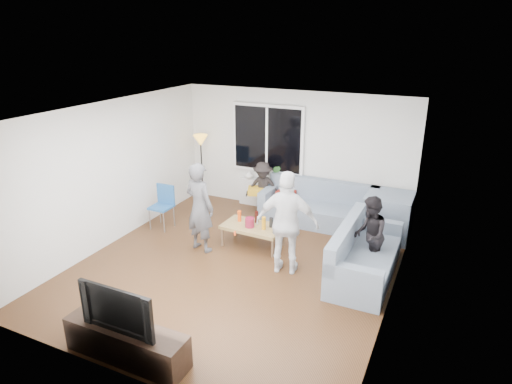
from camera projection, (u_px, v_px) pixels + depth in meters
The scene contains 31 objects.
floor at pixel (236, 267), 7.45m from camera, with size 5.00×5.50×0.04m, color #56351C.
ceiling at pixel (233, 110), 6.54m from camera, with size 5.00×5.50×0.04m, color white.
wall_back at pixel (295, 152), 9.35m from camera, with size 5.00×0.04×2.60m, color silver.
wall_front at pixel (111, 278), 4.64m from camera, with size 5.00×0.04×2.60m, color silver.
wall_left at pixel (111, 173), 7.99m from camera, with size 0.04×5.50×2.60m, color silver.
wall_right at pixel (399, 222), 5.99m from camera, with size 0.04×5.50×2.60m, color silver.
window_frame at pixel (268, 139), 9.43m from camera, with size 1.62×0.06×1.47m, color white.
window_glass at pixel (267, 139), 9.40m from camera, with size 1.50×0.02×1.35m, color black.
window_mullion at pixel (267, 139), 9.39m from camera, with size 0.05×0.03×1.35m, color white.
radiator at pixel (266, 194), 9.83m from camera, with size 1.30×0.12×0.62m, color silver.
potted_plant at pixel (276, 174), 9.54m from camera, with size 0.21×0.17×0.39m, color #2D5E25.
vase at pixel (249, 175), 9.82m from camera, with size 0.17×0.17×0.18m, color white.
sofa_back_section at pixel (318, 204), 8.95m from camera, with size 2.30×0.85×0.85m, color slate, non-canonical shape.
sofa_right_section at pixel (366, 252), 7.04m from camera, with size 0.85×2.00×0.85m, color slate, non-canonical shape.
sofa_corner at pixel (388, 216), 8.40m from camera, with size 0.85×0.85×0.85m, color slate.
cushion_yellow at pixel (257, 191), 9.44m from camera, with size 0.38×0.32×0.14m, color gold.
cushion_red at pixel (286, 194), 9.25m from camera, with size 0.36×0.30×0.13m, color maroon.
coffee_table at pixel (253, 236), 8.10m from camera, with size 1.10×0.60×0.40m, color #A3874F.
pitcher at pixel (250, 222), 7.95m from camera, with size 0.17×0.17×0.17m, color maroon.
side_chair at pixel (161, 208), 8.76m from camera, with size 0.40×0.40×0.86m, color #225695, non-canonical shape.
floor_lamp at pixel (202, 169), 9.96m from camera, with size 0.32×0.32×1.56m, color yellow, non-canonical shape.
player_left at pixel (200, 207), 7.75m from camera, with size 0.59×0.39×1.63m, color #48484C.
player_right at pixel (287, 223), 7.01m from camera, with size 1.01×0.42×1.72m, color silver.
spectator_right at pixel (369, 235), 7.09m from camera, with size 0.63×0.49×1.29m, color black.
spectator_back at pixel (263, 188), 9.41m from camera, with size 0.74×0.42×1.14m, color black.
tv_console at pixel (127, 342), 5.31m from camera, with size 1.60×0.40×0.44m, color #2F1F17.
television at pixel (122, 306), 5.13m from camera, with size 1.02×0.13×0.59m, color black.
bottle_c at pixel (257, 217), 8.12m from camera, with size 0.07×0.07×0.22m, color black.
bottle_d at pixel (264, 223), 7.84m from camera, with size 0.07×0.07×0.24m, color orange.
bottle_a at pixel (239, 216), 8.18m from camera, with size 0.07×0.07×0.20m, color #F74D0E.
bottle_e at pixel (271, 222), 7.94m from camera, with size 0.07×0.07×0.18m, color black.
Camera 1 is at (3.08, -5.79, 3.75)m, focal length 31.08 mm.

